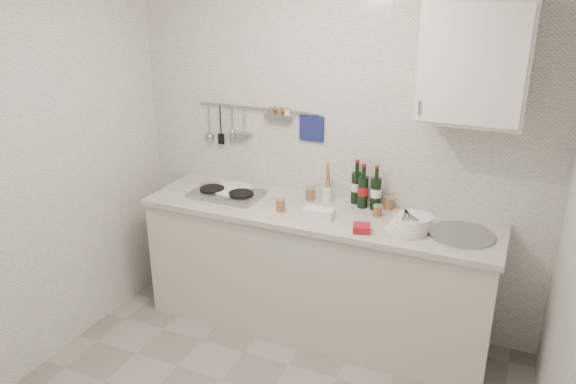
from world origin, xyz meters
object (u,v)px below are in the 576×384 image
Objects in this scene: wall_cabinet at (476,62)px; plate_stack_hob at (231,191)px; plate_stack_sink at (411,224)px; wine_bottles at (365,185)px; utensil_crock at (327,193)px.

wall_cabinet is 2.26× the size of plate_stack_hob.
plate_stack_sink is 0.48m from wine_bottles.
wine_bottles is 0.28m from utensil_crock.
plate_stack_hob is at bearing 174.53° from plate_stack_sink.
wine_bottles is (-0.38, 0.28, 0.10)m from plate_stack_sink.
plate_stack_sink is (1.34, -0.13, 0.03)m from plate_stack_hob.
utensil_crock is at bearing 9.92° from plate_stack_hob.
plate_stack_sink is at bearing -36.40° from wine_bottles.
wine_bottles reaches higher than plate_stack_hob.
wall_cabinet is 1.89m from plate_stack_hob.
wall_cabinet reaches higher than plate_stack_sink.
wall_cabinet reaches higher than utensil_crock.
utensil_crock is (0.70, 0.12, 0.05)m from plate_stack_hob.
utensil_crock is at bearing -173.58° from wine_bottles.
plate_stack_hob is (-1.59, -0.06, -1.01)m from wall_cabinet.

